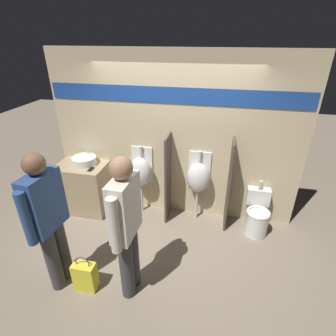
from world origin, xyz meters
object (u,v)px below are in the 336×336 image
object	(u,v)px
person_in_vest	(126,225)
person_with_lanyard	(48,219)
sink_basin	(84,160)
urinal_far	(198,177)
toilet	(257,216)
cell_phone	(91,169)
shopping_bag	(85,276)
urinal_near_counter	(141,171)

from	to	relation	value
person_in_vest	person_with_lanyard	xyz separation A→B (m)	(-0.90, -0.08, -0.00)
sink_basin	urinal_far	size ratio (longest dim) A/B	0.33
urinal_far	toilet	size ratio (longest dim) A/B	1.48
sink_basin	person_in_vest	bearing A→B (deg)	-49.03
toilet	person_in_vest	world-z (taller)	person_in_vest
cell_phone	shopping_bag	xyz separation A→B (m)	(0.55, -1.44, -0.69)
person_in_vest	urinal_far	bearing A→B (deg)	-18.87
cell_phone	person_in_vest	size ratio (longest dim) A/B	0.08
sink_basin	cell_phone	distance (m)	0.27
sink_basin	shopping_bag	xyz separation A→B (m)	(0.75, -1.62, -0.75)
shopping_bag	person_with_lanyard	bearing A→B (deg)	173.98
person_in_vest	urinal_near_counter	bearing A→B (deg)	14.76
urinal_far	cell_phone	bearing A→B (deg)	-170.94
cell_phone	person_with_lanyard	world-z (taller)	person_with_lanyard
sink_basin	shopping_bag	bearing A→B (deg)	-65.17
urinal_near_counter	shopping_bag	xyz separation A→B (m)	(-0.21, -1.72, -0.59)
cell_phone	urinal_far	distance (m)	1.76
person_with_lanyard	sink_basin	bearing A→B (deg)	19.68
urinal_far	shopping_bag	bearing A→B (deg)	-124.55
urinal_far	toilet	xyz separation A→B (m)	(0.98, -0.17, -0.50)
cell_phone	toilet	bearing A→B (deg)	2.33
toilet	person_in_vest	bearing A→B (deg)	-138.18
shopping_bag	cell_phone	bearing A→B (deg)	110.75
urinal_far	shopping_bag	distance (m)	2.17
urinal_far	person_in_vest	xyz separation A→B (m)	(-0.63, -1.60, 0.21)
urinal_near_counter	urinal_far	distance (m)	0.98
urinal_near_counter	cell_phone	bearing A→B (deg)	-159.93
person_in_vest	shopping_bag	bearing A→B (deg)	104.54
toilet	cell_phone	bearing A→B (deg)	-177.67
sink_basin	shopping_bag	distance (m)	1.93
urinal_far	urinal_near_counter	bearing A→B (deg)	180.00
urinal_near_counter	urinal_far	xyz separation A→B (m)	(0.98, 0.00, 0.00)
urinal_far	toilet	distance (m)	1.11
urinal_far	shopping_bag	size ratio (longest dim) A/B	2.36
sink_basin	person_in_vest	xyz separation A→B (m)	(1.30, -1.50, 0.06)
cell_phone	urinal_near_counter	world-z (taller)	urinal_near_counter
urinal_near_counter	toilet	world-z (taller)	urinal_near_counter
cell_phone	urinal_near_counter	distance (m)	0.81
person_in_vest	shopping_bag	world-z (taller)	person_in_vest
urinal_near_counter	person_with_lanyard	distance (m)	1.78
cell_phone	toilet	size ratio (longest dim) A/B	0.17
shopping_bag	urinal_far	bearing A→B (deg)	55.45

